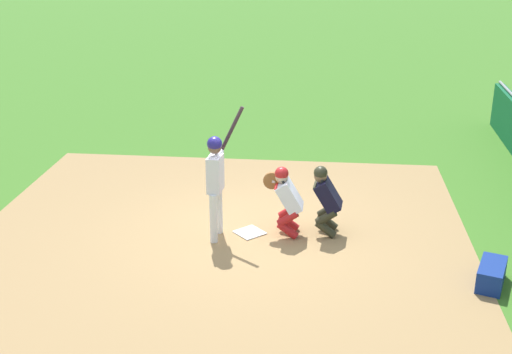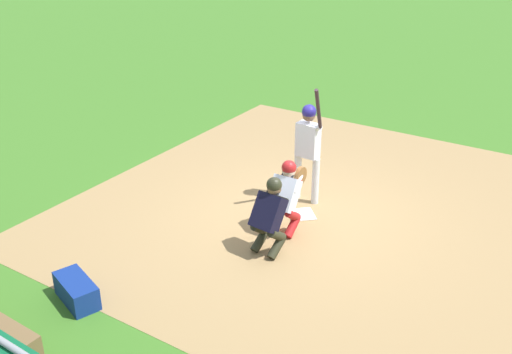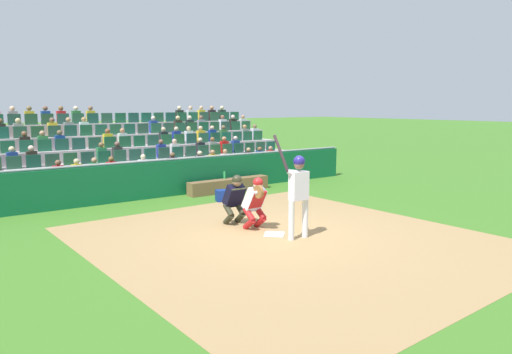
{
  "view_description": "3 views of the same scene",
  "coord_description": "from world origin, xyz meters",
  "px_view_note": "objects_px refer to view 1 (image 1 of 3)",
  "views": [
    {
      "loc": [
        -10.41,
        -1.51,
        5.04
      ],
      "look_at": [
        0.6,
        -0.03,
        0.83
      ],
      "focal_mm": 46.53,
      "sensor_mm": 36.0,
      "label": 1
    },
    {
      "loc": [
        4.49,
        -7.93,
        5.0
      ],
      "look_at": [
        -0.37,
        -0.86,
        0.97
      ],
      "focal_mm": 41.68,
      "sensor_mm": 36.0,
      "label": 2
    },
    {
      "loc": [
        6.42,
        8.02,
        2.88
      ],
      "look_at": [
        0.1,
        -0.56,
        1.26
      ],
      "focal_mm": 33.1,
      "sensor_mm": 36.0,
      "label": 3
    }
  ],
  "objects_px": {
    "catcher_crouching": "(286,197)",
    "home_plate_umpire": "(326,197)",
    "batter_at_plate": "(216,175)",
    "equipment_duffel_bag": "(491,275)",
    "home_plate_marker": "(250,232)"
  },
  "relations": [
    {
      "from": "catcher_crouching",
      "to": "equipment_duffel_bag",
      "type": "xyz_separation_m",
      "value": [
        -1.34,
        -3.21,
        -0.53
      ]
    },
    {
      "from": "home_plate_marker",
      "to": "batter_at_plate",
      "type": "xyz_separation_m",
      "value": [
        -0.22,
        0.54,
        1.12
      ]
    },
    {
      "from": "home_plate_marker",
      "to": "equipment_duffel_bag",
      "type": "distance_m",
      "value": 4.05
    },
    {
      "from": "home_plate_umpire",
      "to": "batter_at_plate",
      "type": "bearing_deg",
      "value": 102.46
    },
    {
      "from": "batter_at_plate",
      "to": "home_plate_umpire",
      "type": "bearing_deg",
      "value": -77.54
    },
    {
      "from": "catcher_crouching",
      "to": "equipment_duffel_bag",
      "type": "height_order",
      "value": "catcher_crouching"
    },
    {
      "from": "home_plate_marker",
      "to": "home_plate_umpire",
      "type": "height_order",
      "value": "home_plate_umpire"
    },
    {
      "from": "home_plate_marker",
      "to": "equipment_duffel_bag",
      "type": "bearing_deg",
      "value": -108.45
    },
    {
      "from": "catcher_crouching",
      "to": "equipment_duffel_bag",
      "type": "relative_size",
      "value": 1.64
    },
    {
      "from": "catcher_crouching",
      "to": "home_plate_umpire",
      "type": "relative_size",
      "value": 1.0
    },
    {
      "from": "batter_at_plate",
      "to": "equipment_duffel_bag",
      "type": "relative_size",
      "value": 2.93
    },
    {
      "from": "equipment_duffel_bag",
      "to": "batter_at_plate",
      "type": "bearing_deg",
      "value": 93.99
    },
    {
      "from": "batter_at_plate",
      "to": "equipment_duffel_bag",
      "type": "distance_m",
      "value": 4.6
    },
    {
      "from": "catcher_crouching",
      "to": "home_plate_umpire",
      "type": "height_order",
      "value": "catcher_crouching"
    },
    {
      "from": "batter_at_plate",
      "to": "catcher_crouching",
      "type": "xyz_separation_m",
      "value": [
        0.28,
        -1.16,
        -0.43
      ]
    }
  ]
}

